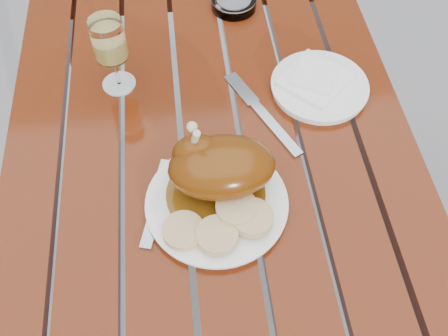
% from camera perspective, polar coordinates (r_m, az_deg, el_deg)
% --- Properties ---
extents(ground, '(60.00, 60.00, 0.00)m').
position_cam_1_polar(ground, '(1.65, -1.02, -12.32)').
color(ground, slate).
rests_on(ground, ground).
extents(table, '(0.80, 1.20, 0.75)m').
position_cam_1_polar(table, '(1.31, -1.26, -6.10)').
color(table, '#69280C').
rests_on(table, ground).
extents(dinner_plate, '(0.26, 0.26, 0.02)m').
position_cam_1_polar(dinner_plate, '(0.89, -0.83, -4.08)').
color(dinner_plate, white).
rests_on(dinner_plate, table).
extents(roast_duck, '(0.20, 0.18, 0.14)m').
position_cam_1_polar(roast_duck, '(0.86, -0.70, 0.20)').
color(roast_duck, '#61370B').
rests_on(roast_duck, dinner_plate).
extents(bread_dumplings, '(0.19, 0.12, 0.03)m').
position_cam_1_polar(bread_dumplings, '(0.85, -0.18, -6.28)').
color(bread_dumplings, tan).
rests_on(bread_dumplings, dinner_plate).
extents(wine_glass, '(0.09, 0.09, 0.17)m').
position_cam_1_polar(wine_glass, '(1.05, -12.65, 12.48)').
color(wine_glass, '#EDD16B').
rests_on(wine_glass, table).
extents(side_plate, '(0.26, 0.26, 0.02)m').
position_cam_1_polar(side_plate, '(1.08, 10.85, 9.12)').
color(side_plate, white).
rests_on(side_plate, table).
extents(napkin, '(0.17, 0.17, 0.01)m').
position_cam_1_polar(napkin, '(1.08, 10.33, 9.98)').
color(napkin, white).
rests_on(napkin, side_plate).
extents(ashtray, '(0.14, 0.14, 0.03)m').
position_cam_1_polar(ashtray, '(1.26, 1.12, 18.37)').
color(ashtray, '#B2B7BC').
rests_on(ashtray, table).
extents(fork, '(0.07, 0.17, 0.01)m').
position_cam_1_polar(fork, '(0.90, -7.65, -4.32)').
color(fork, gray).
rests_on(fork, table).
extents(knife, '(0.11, 0.20, 0.01)m').
position_cam_1_polar(knife, '(1.01, 4.98, 5.60)').
color(knife, gray).
rests_on(knife, table).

